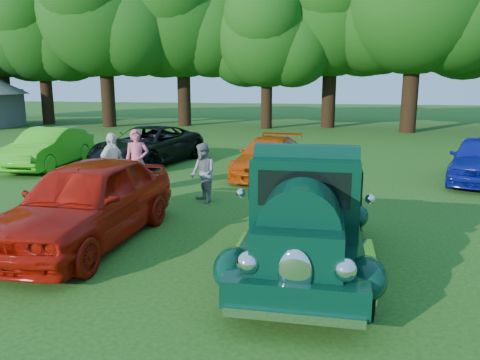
% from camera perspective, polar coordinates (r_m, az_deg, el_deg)
% --- Properties ---
extents(ground, '(120.00, 120.00, 0.00)m').
position_cam_1_polar(ground, '(8.72, -2.94, -9.41)').
color(ground, '#1B4810').
rests_on(ground, ground).
extents(hero_pickup, '(2.38, 5.11, 2.00)m').
position_cam_1_polar(hero_pickup, '(8.11, 7.98, -4.71)').
color(hero_pickup, black).
rests_on(hero_pickup, ground).
extents(red_convertible, '(2.15, 5.00, 1.68)m').
position_cam_1_polar(red_convertible, '(9.75, -18.14, -2.49)').
color(red_convertible, '#AA1107').
rests_on(red_convertible, ground).
extents(back_car_lime, '(1.80, 4.54, 1.47)m').
position_cam_1_polar(back_car_lime, '(18.86, -22.29, 3.64)').
color(back_car_lime, '#31A616').
rests_on(back_car_lime, ground).
extents(back_car_black, '(3.51, 5.65, 1.46)m').
position_cam_1_polar(back_car_black, '(18.49, -11.18, 4.15)').
color(back_car_black, black).
rests_on(back_car_black, ground).
extents(back_car_orange, '(2.28, 4.61, 1.29)m').
position_cam_1_polar(back_car_orange, '(15.99, 3.52, 2.84)').
color(back_car_orange, '#BD3D06').
rests_on(back_car_orange, ground).
extents(spectator_pink, '(0.79, 0.66, 1.85)m').
position_cam_1_polar(spectator_pink, '(13.63, -12.43, 2.18)').
color(spectator_pink, '#DD5B74').
rests_on(spectator_pink, ground).
extents(spectator_grey, '(0.95, 0.97, 1.58)m').
position_cam_1_polar(spectator_grey, '(12.40, -4.54, 0.84)').
color(spectator_grey, gray).
rests_on(spectator_grey, ground).
extents(spectator_white, '(0.67, 1.11, 1.77)m').
position_cam_1_polar(spectator_white, '(13.60, -15.34, 1.85)').
color(spectator_white, white).
rests_on(spectator_white, ground).
extents(tree_line, '(63.15, 11.17, 12.47)m').
position_cam_1_polar(tree_line, '(32.39, 8.14, 19.33)').
color(tree_line, black).
rests_on(tree_line, ground).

